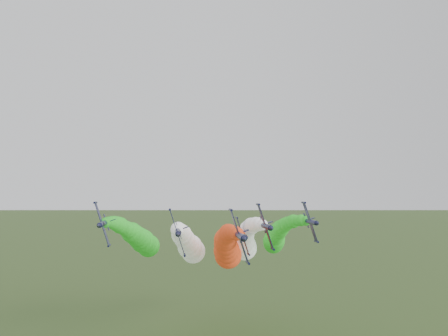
{
  "coord_description": "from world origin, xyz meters",
  "views": [
    {
      "loc": [
        -13.45,
        -74.4,
        43.94
      ],
      "look_at": [
        -4.13,
        8.65,
        48.34
      ],
      "focal_mm": 35.0,
      "sensor_mm": 36.0,
      "label": 1
    }
  ],
  "objects_px": {
    "jet_lead": "(227,248)",
    "jet_trail": "(232,246)",
    "jet_inner_left": "(188,244)",
    "jet_outer_left": "(139,238)",
    "jet_outer_right": "(277,236)",
    "jet_inner_right": "(245,241)"
  },
  "relations": [
    {
      "from": "jet_inner_left",
      "to": "jet_trail",
      "type": "distance_m",
      "value": 24.06
    },
    {
      "from": "jet_inner_left",
      "to": "jet_outer_left",
      "type": "relative_size",
      "value": 1.0
    },
    {
      "from": "jet_outer_right",
      "to": "jet_lead",
      "type": "bearing_deg",
      "value": -129.6
    },
    {
      "from": "jet_inner_left",
      "to": "jet_outer_left",
      "type": "height_order",
      "value": "jet_outer_left"
    },
    {
      "from": "jet_inner_right",
      "to": "jet_trail",
      "type": "distance_m",
      "value": 18.39
    },
    {
      "from": "jet_inner_left",
      "to": "jet_outer_right",
      "type": "distance_m",
      "value": 29.26
    },
    {
      "from": "jet_lead",
      "to": "jet_outer_left",
      "type": "relative_size",
      "value": 1.0
    },
    {
      "from": "jet_lead",
      "to": "jet_inner_left",
      "type": "distance_m",
      "value": 14.88
    },
    {
      "from": "jet_outer_left",
      "to": "jet_trail",
      "type": "xyz_separation_m",
      "value": [
        28.57,
        12.13,
        -4.0
      ]
    },
    {
      "from": "jet_inner_right",
      "to": "jet_outer_right",
      "type": "relative_size",
      "value": 1.01
    },
    {
      "from": "jet_inner_left",
      "to": "jet_outer_right",
      "type": "relative_size",
      "value": 1.0
    },
    {
      "from": "jet_inner_left",
      "to": "jet_trail",
      "type": "bearing_deg",
      "value": 52.2
    },
    {
      "from": "jet_trail",
      "to": "jet_outer_left",
      "type": "bearing_deg",
      "value": -156.99
    },
    {
      "from": "jet_trail",
      "to": "jet_inner_left",
      "type": "bearing_deg",
      "value": -127.8
    },
    {
      "from": "jet_inner_right",
      "to": "jet_lead",
      "type": "bearing_deg",
      "value": -118.11
    },
    {
      "from": "jet_lead",
      "to": "jet_inner_left",
      "type": "xyz_separation_m",
      "value": [
        -9.42,
        11.51,
        -0.32
      ]
    },
    {
      "from": "jet_lead",
      "to": "jet_outer_left",
      "type": "xyz_separation_m",
      "value": [
        -23.36,
        18.24,
        0.66
      ]
    },
    {
      "from": "jet_lead",
      "to": "jet_outer_right",
      "type": "bearing_deg",
      "value": 50.4
    },
    {
      "from": "jet_outer_left",
      "to": "jet_inner_left",
      "type": "bearing_deg",
      "value": -25.77
    },
    {
      "from": "jet_lead",
      "to": "jet_trail",
      "type": "relative_size",
      "value": 1.0
    },
    {
      "from": "jet_inner_right",
      "to": "jet_outer_right",
      "type": "distance_m",
      "value": 14.73
    },
    {
      "from": "jet_outer_left",
      "to": "jet_outer_right",
      "type": "relative_size",
      "value": 1.0
    }
  ]
}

